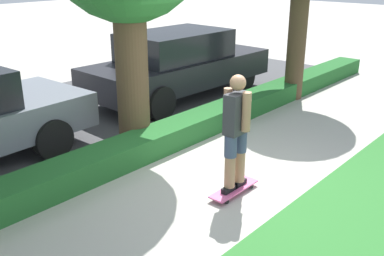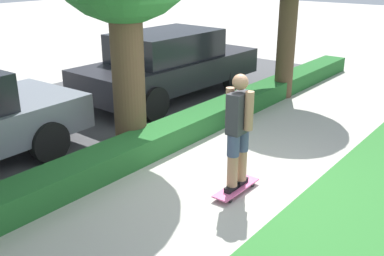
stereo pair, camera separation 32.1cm
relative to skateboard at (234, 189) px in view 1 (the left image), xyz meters
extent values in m
plane|color=#ADA89E|center=(0.18, 0.27, -0.07)|extent=(60.00, 60.00, 0.00)
cube|color=#474749|center=(0.18, 4.47, -0.06)|extent=(15.97, 5.00, 0.01)
cube|color=#236028|center=(0.18, 1.87, 0.12)|extent=(15.97, 0.60, 0.38)
cube|color=#DB5B93|center=(0.00, 0.00, 0.01)|extent=(0.84, 0.24, 0.02)
cylinder|color=black|center=(0.29, -0.09, -0.04)|extent=(0.06, 0.04, 0.06)
cylinder|color=black|center=(0.29, 0.09, -0.04)|extent=(0.06, 0.04, 0.06)
cylinder|color=black|center=(-0.29, -0.09, -0.04)|extent=(0.06, 0.04, 0.06)
cylinder|color=black|center=(-0.29, 0.09, -0.04)|extent=(0.06, 0.04, 0.06)
cube|color=black|center=(-0.11, 0.00, 0.05)|extent=(0.26, 0.09, 0.07)
cylinder|color=#A37556|center=(-0.11, 0.00, 0.45)|extent=(0.14, 0.14, 0.74)
cylinder|color=#3D4766|center=(-0.11, 0.00, 0.68)|extent=(0.17, 0.17, 0.30)
cube|color=black|center=(0.11, 0.00, 0.05)|extent=(0.26, 0.09, 0.07)
cylinder|color=#A37556|center=(0.11, 0.00, 0.45)|extent=(0.14, 0.14, 0.74)
cylinder|color=#3D4766|center=(0.11, 0.00, 0.68)|extent=(0.17, 0.17, 0.30)
cube|color=#333338|center=(0.00, 0.00, 1.10)|extent=(0.35, 0.19, 0.55)
cylinder|color=#A37556|center=(0.00, -0.15, 1.15)|extent=(0.12, 0.12, 0.51)
cylinder|color=#A37556|center=(0.00, 0.15, 1.15)|extent=(0.12, 0.12, 0.51)
sphere|color=#A37556|center=(0.00, 0.00, 1.51)|extent=(0.21, 0.21, 0.21)
cylinder|color=brown|center=(0.28, 2.34, 1.25)|extent=(0.54, 0.54, 2.64)
cylinder|color=brown|center=(4.66, 1.73, 1.31)|extent=(0.42, 0.42, 2.75)
cylinder|color=black|center=(-0.96, 2.90, 0.26)|extent=(0.66, 0.21, 0.66)
cylinder|color=black|center=(-0.96, 4.54, 0.26)|extent=(0.66, 0.21, 0.66)
cube|color=black|center=(2.94, 3.73, 0.57)|extent=(4.68, 1.88, 0.59)
cube|color=black|center=(2.80, 3.73, 1.17)|extent=(2.45, 1.61, 0.61)
cylinder|color=black|center=(4.38, 2.93, 0.28)|extent=(0.70, 0.21, 0.70)
cylinder|color=black|center=(4.38, 4.54, 0.28)|extent=(0.70, 0.21, 0.70)
cylinder|color=black|center=(1.51, 2.93, 0.28)|extent=(0.70, 0.21, 0.70)
cylinder|color=black|center=(1.51, 4.54, 0.28)|extent=(0.70, 0.21, 0.70)
camera|label=1|loc=(-4.51, -3.19, 2.95)|focal=42.00mm
camera|label=2|loc=(-4.71, -2.94, 2.95)|focal=42.00mm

